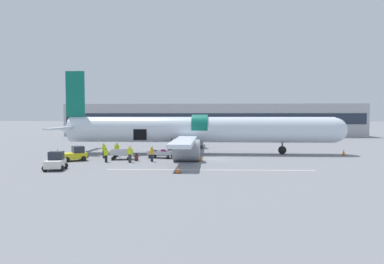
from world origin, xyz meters
The scene contains 18 objects.
ground_plane centered at (0.00, 0.00, 0.00)m, with size 500.00×500.00×0.00m, color slate.
apron_marking_line centered at (-0.32, -8.18, 0.00)m, with size 19.25×0.68×0.01m.
terminal_strip centered at (0.00, 45.48, 3.88)m, with size 71.37×10.43×7.75m.
airplane centered at (-2.25, 5.26, 3.03)m, with size 38.13×29.69×10.93m.
baggage_tug_lead centered at (-14.62, -8.96, 0.70)m, with size 2.24×2.58×1.68m.
baggage_tug_mid centered at (-15.36, -2.62, 0.69)m, with size 3.09×2.81×1.61m.
baggage_cart_loading centered at (-10.41, -1.10, 0.54)m, with size 3.47×2.15×1.11m.
baggage_cart_queued centered at (-6.10, 0.46, 0.45)m, with size 4.17×2.39×1.01m.
ground_crew_loader_a centered at (-12.88, -0.17, 0.94)m, with size 0.47×0.63×1.79m.
ground_crew_loader_b centered at (-11.80, 1.48, 0.91)m, with size 0.56×0.55×1.73m.
ground_crew_driver centered at (-6.71, -2.83, 0.87)m, with size 0.46×0.57×1.65m.
ground_crew_supervisor centered at (-11.55, -3.59, 0.82)m, with size 0.50×0.50×1.56m.
ground_crew_helper centered at (-8.96, -3.61, 0.95)m, with size 0.63×0.44×1.81m.
suitcase_on_tarmac_upright centered at (-8.50, -2.45, 0.36)m, with size 0.40×0.22×0.83m.
safety_cone_nose centered at (16.51, 4.54, 0.34)m, with size 0.54×0.54×0.72m.
safety_cone_engine_left centered at (-3.12, -10.08, 0.29)m, with size 0.60×0.60×0.62m.
safety_cone_wingtip centered at (-1.40, -2.09, 0.27)m, with size 0.57×0.57×0.58m.
safety_cone_tail centered at (-20.43, 3.95, 0.32)m, with size 0.44×0.44×0.68m.
Camera 1 is at (-0.18, -39.61, 5.05)m, focal length 32.00 mm.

